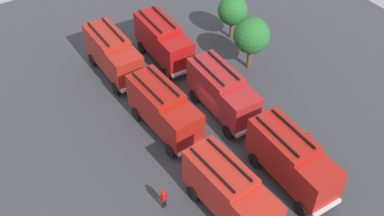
# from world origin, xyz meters

# --- Properties ---
(ground_plane) EXTENTS (54.49, 54.49, 0.00)m
(ground_plane) POSITION_xyz_m (0.00, 0.00, 0.00)
(ground_plane) COLOR #38383D
(fire_truck_0) EXTENTS (7.25, 2.87, 3.88)m
(fire_truck_0) POSITION_xyz_m (-8.95, -2.57, 2.15)
(fire_truck_0) COLOR #A22115
(fire_truck_0) RESTS_ON ground
(fire_truck_1) EXTENTS (7.35, 3.16, 3.88)m
(fire_truck_1) POSITION_xyz_m (-0.39, -2.27, 2.15)
(fire_truck_1) COLOR #9B170F
(fire_truck_1) RESTS_ON ground
(fire_truck_2) EXTENTS (7.38, 3.24, 3.88)m
(fire_truck_2) POSITION_xyz_m (8.61, -2.53, 2.15)
(fire_truck_2) COLOR #AE2218
(fire_truck_2) RESTS_ON ground
(fire_truck_3) EXTENTS (7.22, 2.80, 3.88)m
(fire_truck_3) POSITION_xyz_m (-8.42, 2.17, 2.15)
(fire_truck_3) COLOR #A31110
(fire_truck_3) RESTS_ON ground
(fire_truck_4) EXTENTS (7.22, 2.81, 3.88)m
(fire_truck_4) POSITION_xyz_m (0.32, 2.63, 2.15)
(fire_truck_4) COLOR maroon
(fire_truck_4) RESTS_ON ground
(fire_truck_5) EXTENTS (7.21, 2.76, 3.88)m
(fire_truck_5) POSITION_xyz_m (8.58, 2.58, 2.15)
(fire_truck_5) COLOR #A21A13
(fire_truck_5) RESTS_ON ground
(firefighter_0) EXTENTS (0.48, 0.43, 1.72)m
(firefighter_0) POSITION_xyz_m (-4.79, -1.48, 0.96)
(firefighter_0) COLOR black
(firefighter_0) RESTS_ON ground
(firefighter_1) EXTENTS (0.34, 0.47, 1.66)m
(firefighter_1) POSITION_xyz_m (6.00, -5.89, 0.92)
(firefighter_1) COLOR black
(firefighter_1) RESTS_ON ground
(firefighter_2) EXTENTS (0.48, 0.45, 1.62)m
(firefighter_2) POSITION_xyz_m (7.06, 5.71, 0.90)
(firefighter_2) COLOR black
(firefighter_2) RESTS_ON ground
(tree_0) EXTENTS (2.89, 2.89, 4.48)m
(tree_0) POSITION_xyz_m (-8.24, 9.69, 3.02)
(tree_0) COLOR brown
(tree_0) RESTS_ON ground
(tree_1) EXTENTS (3.24, 3.24, 5.02)m
(tree_1) POSITION_xyz_m (-3.36, 8.20, 3.38)
(tree_1) COLOR brown
(tree_1) RESTS_ON ground
(traffic_cone_0) EXTENTS (0.46, 0.46, 0.66)m
(traffic_cone_0) POSITION_xyz_m (7.77, -0.29, 0.33)
(traffic_cone_0) COLOR #F2600C
(traffic_cone_0) RESTS_ON ground
(traffic_cone_1) EXTENTS (0.40, 0.40, 0.58)m
(traffic_cone_1) POSITION_xyz_m (10.81, 5.44, 0.29)
(traffic_cone_1) COLOR #F2600C
(traffic_cone_1) RESTS_ON ground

